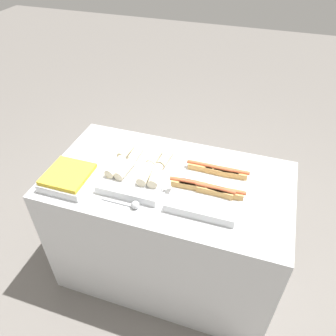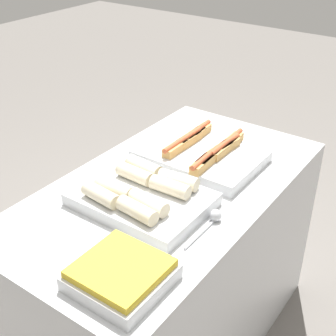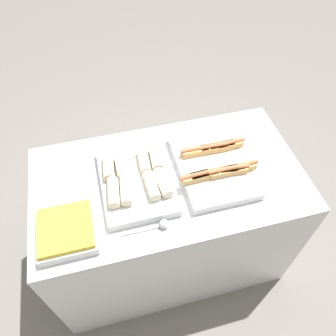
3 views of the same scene
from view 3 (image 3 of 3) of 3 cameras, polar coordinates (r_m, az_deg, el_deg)
name	(u,v)px [view 3 (image 3 of 3)]	position (r m, az deg, el deg)	size (l,w,h in m)	color
ground_plane	(168,252)	(2.47, 0.07, -14.34)	(12.00, 12.00, 0.00)	slate
counter	(168,221)	(2.07, 0.09, -9.18)	(1.41, 0.77, 0.89)	silver
tray_hotdogs	(214,165)	(1.72, 7.94, 0.61)	(0.41, 0.50, 0.10)	silver
tray_wraps	(136,179)	(1.65, -5.60, -1.97)	(0.35, 0.48, 0.10)	silver
tray_side_front	(67,231)	(1.56, -17.23, -10.42)	(0.26, 0.26, 0.07)	silver
serving_spoon_near	(160,225)	(1.52, -1.40, -9.93)	(0.22, 0.04, 0.04)	#B2B5BA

